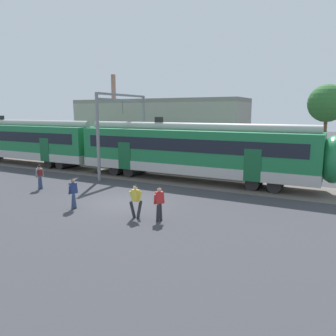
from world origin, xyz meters
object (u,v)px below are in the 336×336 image
at_px(commuter_train, 26,141).
at_px(pedestrian_red, 159,201).
at_px(pedestrian_navy, 73,191).
at_px(pedestrian_grey, 40,175).
at_px(pedestrian_yellow, 136,199).

relative_size(commuter_train, pedestrian_red, 33.99).
bearing_deg(commuter_train, pedestrian_navy, -32.16).
xyz_separation_m(commuter_train, pedestrian_grey, (10.09, -7.28, -1.26)).
relative_size(commuter_train, pedestrian_grey, 33.99).
bearing_deg(pedestrian_yellow, pedestrian_grey, 167.08).
relative_size(pedestrian_navy, pedestrian_yellow, 1.00).
bearing_deg(commuter_train, pedestrian_red, -24.36).
height_order(pedestrian_navy, pedestrian_yellow, same).
bearing_deg(pedestrian_grey, pedestrian_red, -10.50).
height_order(commuter_train, pedestrian_navy, commuter_train).
xyz_separation_m(commuter_train, pedestrian_red, (20.24, -9.16, -1.29)).
bearing_deg(commuter_train, pedestrian_grey, -35.82).
xyz_separation_m(pedestrian_yellow, pedestrian_red, (1.20, 0.17, 0.00)).
distance_m(pedestrian_navy, pedestrian_red, 5.03).
distance_m(commuter_train, pedestrian_grey, 12.51).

